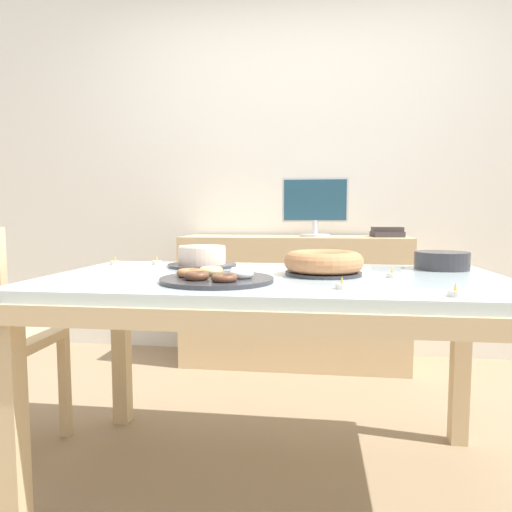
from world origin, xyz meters
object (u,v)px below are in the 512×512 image
(tealight_near_front, at_px, (392,275))
(tealight_centre, at_px, (157,262))
(cake_chocolate_round, at_px, (202,258))
(tealight_right_edge, at_px, (455,293))
(book_stack, at_px, (387,232))
(tealight_left_edge, at_px, (115,262))
(cake_golden_bundt, at_px, (323,263))
(computer_monitor, at_px, (315,207))
(tealight_near_cakes, at_px, (342,285))
(plate_stack, at_px, (442,261))
(pastry_platter, at_px, (217,277))

(tealight_near_front, xyz_separation_m, tealight_centre, (-0.96, 0.31, 0.00))
(cake_chocolate_round, relative_size, tealight_right_edge, 7.15)
(tealight_centre, bearing_deg, tealight_right_edge, -32.45)
(book_stack, bearing_deg, tealight_left_edge, -139.74)
(tealight_right_edge, bearing_deg, tealight_left_edge, 152.93)
(cake_chocolate_round, height_order, tealight_centre, cake_chocolate_round)
(cake_golden_bundt, height_order, tealight_near_front, cake_golden_bundt)
(computer_monitor, relative_size, tealight_left_edge, 10.60)
(computer_monitor, distance_m, tealight_near_cakes, 1.68)
(computer_monitor, height_order, tealight_right_edge, computer_monitor)
(book_stack, xyz_separation_m, tealight_centre, (-1.14, -1.07, -0.10))
(computer_monitor, height_order, tealight_centre, computer_monitor)
(book_stack, height_order, tealight_left_edge, book_stack)
(cake_chocolate_round, height_order, plate_stack, cake_chocolate_round)
(cake_chocolate_round, relative_size, tealight_left_edge, 7.15)
(book_stack, bearing_deg, tealight_near_cakes, -102.61)
(book_stack, xyz_separation_m, tealight_right_edge, (-0.08, -1.74, -0.10))
(tealight_near_cakes, xyz_separation_m, tealight_near_front, (0.19, 0.28, 0.00))
(book_stack, xyz_separation_m, plate_stack, (0.05, -1.10, -0.08))
(tealight_centre, bearing_deg, cake_chocolate_round, -16.85)
(book_stack, height_order, plate_stack, book_stack)
(cake_chocolate_round, xyz_separation_m, tealight_near_cakes, (0.55, -0.52, -0.03))
(cake_golden_bundt, height_order, tealight_near_cakes, cake_golden_bundt)
(plate_stack, height_order, tealight_right_edge, plate_stack)
(pastry_platter, bearing_deg, tealight_centre, 127.70)
(computer_monitor, bearing_deg, plate_stack, -65.21)
(book_stack, distance_m, tealight_centre, 1.57)
(computer_monitor, distance_m, cake_golden_bundt, 1.36)
(pastry_platter, bearing_deg, tealight_right_edge, -15.16)
(pastry_platter, height_order, tealight_near_front, pastry_platter)
(book_stack, bearing_deg, tealight_near_front, -97.62)
(computer_monitor, distance_m, tealight_right_edge, 1.80)
(cake_golden_bundt, bearing_deg, tealight_left_edge, 165.67)
(tealight_centre, bearing_deg, tealight_near_front, -17.86)
(book_stack, relative_size, plate_stack, 0.95)
(computer_monitor, bearing_deg, tealight_right_edge, -77.81)
(tealight_right_edge, bearing_deg, tealight_near_front, 105.80)
(cake_golden_bundt, relative_size, plate_stack, 1.36)
(plate_stack, distance_m, tealight_right_edge, 0.66)
(plate_stack, xyz_separation_m, tealight_right_edge, (-0.13, -0.64, -0.02))
(tealight_near_cakes, height_order, tealight_right_edge, same)
(tealight_near_front, xyz_separation_m, tealight_left_edge, (-1.13, 0.26, 0.00))
(pastry_platter, height_order, tealight_centre, pastry_platter)
(book_stack, xyz_separation_m, tealight_near_front, (-0.18, -1.38, -0.10))
(tealight_left_edge, bearing_deg, pastry_platter, -38.96)
(cake_chocolate_round, xyz_separation_m, cake_golden_bundt, (0.50, -0.21, 0.00))
(tealight_near_cakes, relative_size, tealight_centre, 1.00)
(tealight_centre, xyz_separation_m, tealight_left_edge, (-0.17, -0.04, 0.00))
(cake_chocolate_round, bearing_deg, plate_stack, 2.08)
(plate_stack, bearing_deg, computer_monitor, 114.79)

